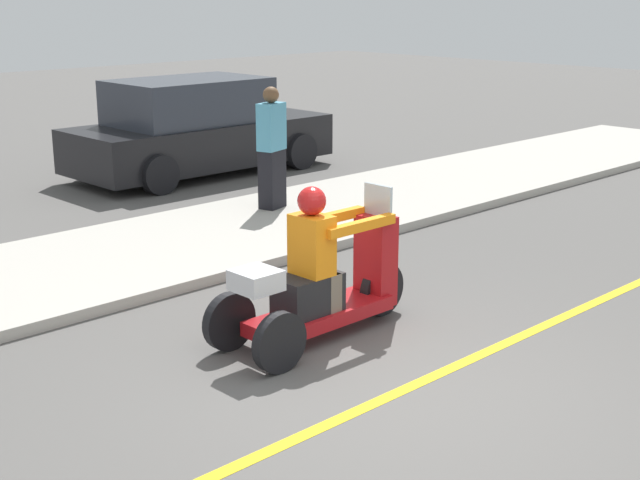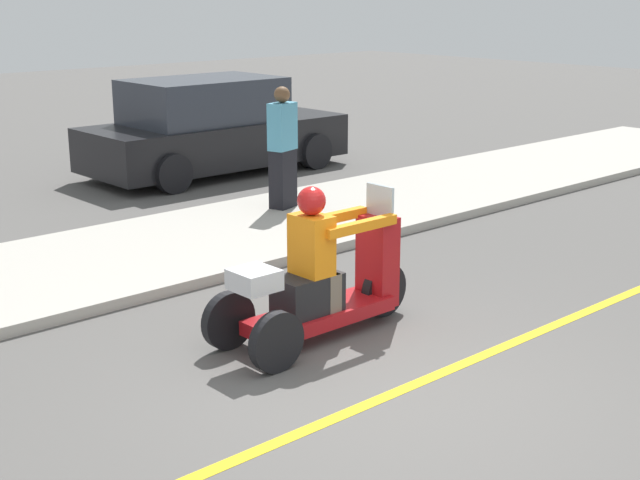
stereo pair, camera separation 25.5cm
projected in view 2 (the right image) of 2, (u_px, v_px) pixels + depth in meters
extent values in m
plane|color=#565451|center=(389.00, 395.00, 7.11)|extent=(60.00, 60.00, 0.00)
cube|color=gold|center=(425.00, 380.00, 7.38)|extent=(24.00, 0.12, 0.01)
cube|color=#B2ADA3|center=(104.00, 262.00, 10.38)|extent=(28.00, 2.80, 0.12)
cylinder|color=black|center=(384.00, 290.00, 8.79)|extent=(0.53, 0.10, 0.53)
cylinder|color=black|center=(277.00, 342.00, 7.48)|extent=(0.53, 0.10, 0.53)
cylinder|color=black|center=(229.00, 320.00, 7.97)|extent=(0.53, 0.10, 0.53)
cube|color=#AD1419|center=(320.00, 315.00, 8.26)|extent=(1.52, 0.48, 0.13)
cube|color=black|center=(308.00, 294.00, 8.09)|extent=(0.61, 0.37, 0.36)
cube|color=#AD1419|center=(377.00, 260.00, 8.64)|extent=(0.24, 0.37, 0.89)
cube|color=silver|center=(380.00, 201.00, 8.49)|extent=(0.03, 0.34, 0.30)
cube|color=silver|center=(254.00, 280.00, 7.63)|extent=(0.36, 0.37, 0.18)
cube|color=orange|center=(312.00, 245.00, 8.00)|extent=(0.26, 0.38, 0.55)
sphere|color=red|center=(311.00, 201.00, 7.89)|extent=(0.26, 0.26, 0.26)
cube|color=#726656|center=(331.00, 292.00, 8.12)|extent=(0.14, 0.14, 0.36)
cube|color=#726656|center=(314.00, 286.00, 8.29)|extent=(0.14, 0.14, 0.36)
cube|color=orange|center=(361.00, 226.00, 8.10)|extent=(0.85, 0.09, 0.09)
cube|color=orange|center=(331.00, 218.00, 8.38)|extent=(0.85, 0.09, 0.09)
cube|color=black|center=(283.00, 179.00, 12.65)|extent=(0.42, 0.34, 0.83)
cube|color=#4C99B7|center=(282.00, 126.00, 12.45)|extent=(0.46, 0.35, 0.66)
sphere|color=brown|center=(282.00, 95.00, 12.33)|extent=(0.23, 0.23, 0.23)
cube|color=black|center=(216.00, 142.00, 15.69)|extent=(4.66, 1.86, 0.74)
cube|color=#2D333D|center=(204.00, 100.00, 15.34)|extent=(2.56, 1.68, 0.75)
cylinder|color=black|center=(315.00, 151.00, 16.06)|extent=(0.64, 0.22, 0.64)
cylinder|color=black|center=(252.00, 139.00, 17.40)|extent=(0.64, 0.22, 0.64)
cylinder|color=black|center=(173.00, 173.00, 14.11)|extent=(0.64, 0.22, 0.64)
cylinder|color=black|center=(114.00, 158.00, 15.44)|extent=(0.64, 0.22, 0.64)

